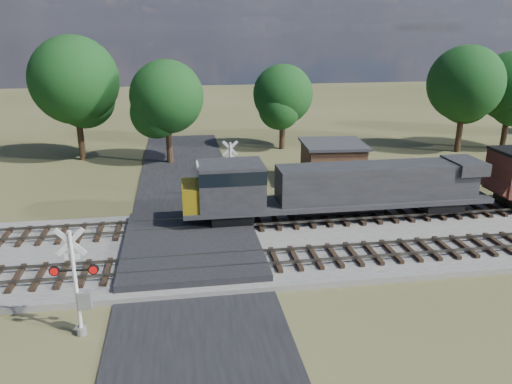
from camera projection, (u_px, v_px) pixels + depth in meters
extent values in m
plane|color=#414323|center=(192.00, 255.00, 25.84)|extent=(160.00, 160.00, 0.00)
cube|color=gray|center=(372.00, 236.00, 27.75)|extent=(140.00, 10.00, 0.30)
cube|color=black|center=(192.00, 254.00, 25.83)|extent=(7.00, 60.00, 0.08)
cube|color=#262628|center=(192.00, 245.00, 26.21)|extent=(7.00, 9.00, 0.62)
cube|color=black|center=(235.00, 262.00, 24.14)|extent=(44.00, 2.60, 0.18)
cube|color=#524E46|center=(397.00, 254.00, 24.61)|extent=(140.00, 0.08, 0.15)
cube|color=#524E46|center=(386.00, 243.00, 25.95)|extent=(140.00, 0.08, 0.15)
cube|color=black|center=(225.00, 224.00, 28.83)|extent=(44.00, 2.60, 0.18)
cube|color=#524E46|center=(361.00, 218.00, 29.30)|extent=(140.00, 0.08, 0.15)
cube|color=#524E46|center=(353.00, 210.00, 30.64)|extent=(140.00, 0.08, 0.15)
cylinder|color=silver|center=(76.00, 285.00, 18.47)|extent=(0.15, 0.15, 4.30)
cylinder|color=gray|center=(82.00, 331.00, 19.09)|extent=(0.39, 0.39, 0.32)
cube|color=silver|center=(70.00, 242.00, 17.93)|extent=(1.12, 0.12, 1.12)
cube|color=silver|center=(70.00, 242.00, 17.93)|extent=(1.12, 0.12, 1.12)
cube|color=silver|center=(72.00, 257.00, 18.11)|extent=(0.54, 0.07, 0.24)
cube|color=black|center=(74.00, 270.00, 18.28)|extent=(1.72, 0.18, 0.06)
cylinder|color=red|center=(54.00, 271.00, 18.22)|extent=(0.39, 0.13, 0.39)
cylinder|color=red|center=(93.00, 269.00, 18.34)|extent=(0.39, 0.13, 0.39)
cube|color=gray|center=(85.00, 300.00, 18.69)|extent=(0.50, 0.36, 0.70)
cylinder|color=silver|center=(231.00, 172.00, 33.32)|extent=(0.14, 0.14, 4.05)
cylinder|color=gray|center=(231.00, 198.00, 33.90)|extent=(0.36, 0.36, 0.30)
cube|color=silver|center=(230.00, 148.00, 32.81)|extent=(1.06, 0.11, 1.06)
cube|color=silver|center=(230.00, 148.00, 32.81)|extent=(1.06, 0.11, 1.06)
cube|color=silver|center=(230.00, 157.00, 32.98)|extent=(0.51, 0.06, 0.22)
cube|color=black|center=(231.00, 164.00, 33.14)|extent=(1.62, 0.17, 0.06)
cylinder|color=red|center=(240.00, 164.00, 33.20)|extent=(0.37, 0.13, 0.36)
cylinder|color=red|center=(221.00, 164.00, 33.08)|extent=(0.37, 0.13, 0.36)
cube|color=gray|center=(227.00, 181.00, 33.48)|extent=(0.48, 0.33, 0.66)
cube|color=#40281B|center=(332.00, 164.00, 37.45)|extent=(4.41, 4.41, 2.89)
cube|color=#313134|center=(333.00, 144.00, 36.96)|extent=(4.86, 4.86, 0.21)
cylinder|color=black|center=(80.00, 130.00, 43.62)|extent=(0.56, 0.56, 5.35)
sphere|color=#133C15|center=(74.00, 80.00, 42.28)|extent=(7.49, 7.49, 7.49)
cylinder|color=black|center=(169.00, 138.00, 42.68)|extent=(0.56, 0.56, 4.39)
sphere|color=#133C15|center=(167.00, 97.00, 41.58)|extent=(6.15, 6.15, 6.15)
cylinder|color=black|center=(282.00, 128.00, 47.88)|extent=(0.56, 0.56, 4.03)
sphere|color=#133C15|center=(283.00, 94.00, 46.87)|extent=(5.64, 5.64, 5.64)
cylinder|color=black|center=(460.00, 126.00, 46.63)|extent=(0.56, 0.56, 4.90)
sphere|color=#133C15|center=(466.00, 83.00, 45.40)|extent=(6.86, 6.86, 6.86)
cylinder|color=black|center=(506.00, 125.00, 47.67)|extent=(0.56, 0.56, 4.62)
sphere|color=#133C15|center=(512.00, 86.00, 46.51)|extent=(6.47, 6.47, 6.47)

